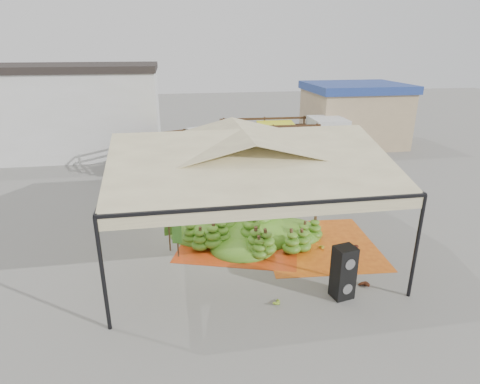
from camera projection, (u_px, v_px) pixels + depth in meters
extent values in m
plane|color=slate|center=(242.00, 241.00, 14.19)|extent=(90.00, 90.00, 0.00)
cylinder|color=black|center=(103.00, 276.00, 9.34)|extent=(0.10, 0.10, 3.00)
cylinder|color=black|center=(416.00, 248.00, 10.61)|extent=(0.10, 0.10, 3.00)
cylinder|color=black|center=(131.00, 173.00, 16.72)|extent=(0.10, 0.10, 3.00)
cylinder|color=black|center=(314.00, 164.00, 18.00)|extent=(0.10, 0.10, 3.00)
pyramid|color=beige|center=(242.00, 145.00, 12.97)|extent=(8.00, 8.00, 1.00)
cube|color=black|center=(242.00, 160.00, 13.15)|extent=(8.00, 8.00, 0.08)
cube|color=beige|center=(242.00, 165.00, 13.21)|extent=(8.00, 8.00, 0.36)
cube|color=silver|center=(42.00, 114.00, 24.65)|extent=(14.00, 6.00, 5.00)
cube|color=black|center=(35.00, 68.00, 23.71)|extent=(14.30, 6.30, 0.40)
cube|color=tan|center=(353.00, 118.00, 27.16)|extent=(6.00, 5.00, 3.60)
cube|color=navy|center=(356.00, 87.00, 26.45)|extent=(6.30, 5.30, 0.50)
cube|color=red|center=(240.00, 240.00, 14.29)|extent=(5.00, 4.88, 0.01)
cube|color=orange|center=(319.00, 245.00, 13.95)|extent=(4.08, 4.26, 0.01)
ellipsoid|color=#3B7318|center=(249.00, 218.00, 14.53)|extent=(6.18, 5.25, 1.23)
ellipsoid|color=gold|center=(320.00, 247.00, 13.62)|extent=(0.40, 0.33, 0.17)
ellipsoid|color=gold|center=(239.00, 256.00, 13.01)|extent=(0.57, 0.55, 0.20)
ellipsoid|color=#532413|center=(354.00, 246.00, 13.65)|extent=(0.42, 0.35, 0.18)
ellipsoid|color=#502612|center=(364.00, 285.00, 11.46)|extent=(0.57, 0.56, 0.20)
ellipsoid|color=#5F841B|center=(274.00, 300.00, 10.78)|extent=(0.52, 0.50, 0.18)
ellipsoid|color=#537318|center=(186.00, 175.00, 12.83)|extent=(0.24, 0.24, 0.20)
ellipsoid|color=#537318|center=(232.00, 173.00, 13.07)|extent=(0.24, 0.24, 0.20)
ellipsoid|color=#537318|center=(277.00, 170.00, 13.31)|extent=(0.24, 0.24, 0.20)
cube|color=black|center=(342.00, 284.00, 10.99)|extent=(0.64, 0.58, 0.76)
cube|color=black|center=(345.00, 260.00, 10.72)|extent=(0.64, 0.58, 0.76)
imported|color=gray|center=(272.00, 183.00, 17.39)|extent=(0.75, 0.61, 1.78)
cube|color=#472C17|center=(159.00, 155.00, 21.76)|extent=(4.74, 3.43, 0.10)
cube|color=silver|center=(206.00, 146.00, 23.12)|extent=(2.14, 2.33, 1.98)
cylinder|color=black|center=(137.00, 172.00, 20.49)|extent=(0.82, 0.53, 0.78)
cylinder|color=black|center=(127.00, 164.00, 21.87)|extent=(0.82, 0.53, 0.78)
cylinder|color=black|center=(186.00, 164.00, 21.84)|extent=(0.82, 0.53, 0.78)
cylinder|color=black|center=(174.00, 157.00, 23.22)|extent=(0.82, 0.53, 0.78)
cylinder|color=black|center=(210.00, 160.00, 22.55)|extent=(0.82, 0.53, 0.78)
cylinder|color=black|center=(197.00, 154.00, 23.93)|extent=(0.82, 0.53, 0.78)
ellipsoid|color=#377919|center=(158.00, 147.00, 21.61)|extent=(3.78, 2.71, 0.60)
cube|color=yellow|center=(165.00, 140.00, 21.70)|extent=(2.23, 2.23, 0.21)
cube|color=#482C18|center=(268.00, 143.00, 23.41)|extent=(5.45, 2.64, 0.13)
cube|color=silver|center=(327.00, 139.00, 23.83)|extent=(2.01, 2.43, 2.47)
cylinder|color=black|center=(238.00, 159.00, 22.38)|extent=(0.98, 0.35, 0.97)
cylinder|color=black|center=(233.00, 150.00, 24.38)|extent=(0.98, 0.35, 0.97)
cylinder|color=black|center=(298.00, 157.00, 22.83)|extent=(0.98, 0.35, 0.97)
cylinder|color=black|center=(288.00, 148.00, 24.83)|extent=(0.98, 0.35, 0.97)
cylinder|color=black|center=(328.00, 156.00, 23.07)|extent=(0.98, 0.35, 0.97)
cylinder|color=black|center=(317.00, 147.00, 25.06)|extent=(0.98, 0.35, 0.97)
ellipsoid|color=#447819|center=(268.00, 134.00, 23.22)|extent=(4.36, 2.07, 0.75)
cube|color=yellow|center=(278.00, 126.00, 23.14)|extent=(2.22, 2.21, 0.27)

